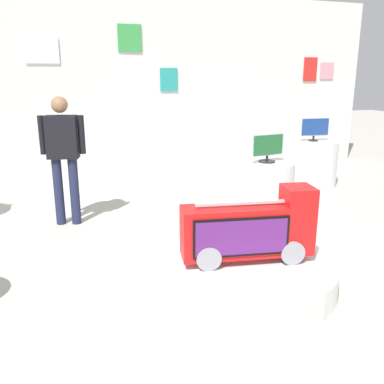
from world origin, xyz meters
The scene contains 9 objects.
ground_plane centered at (0.00, 0.00, 0.00)m, with size 30.00×30.00×0.00m, color #B2ADA3.
back_wall_display centered at (-0.01, 4.62, 1.65)m, with size 10.11×0.13×3.30m.
main_display_pedestal centered at (0.15, -0.08, 0.13)m, with size 1.64×1.64×0.26m, color silver.
novelty_firetruck_tv centered at (0.17, -0.09, 0.54)m, with size 1.22×0.52×0.68m.
display_pedestal_center_rear centered at (1.25, 1.56, 0.39)m, with size 0.74×0.74×0.77m, color silver.
tv_on_center_rear centered at (1.25, 1.56, 0.98)m, with size 0.49×0.22×0.38m.
display_pedestal_right_rear centered at (2.89, 2.88, 0.39)m, with size 0.86×0.86×0.77m, color silver.
tv_on_right_rear centered at (2.89, 2.88, 1.00)m, with size 0.53×0.16×0.40m.
shopper_browsing_near_truck centered at (-1.28, 2.21, 0.96)m, with size 0.54×0.29×1.64m.
Camera 1 is at (-1.50, -3.28, 1.92)m, focal length 39.65 mm.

